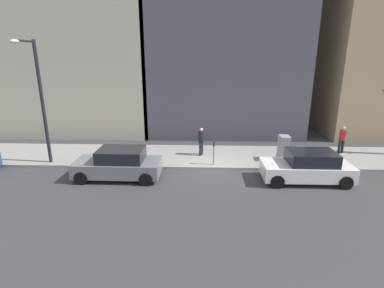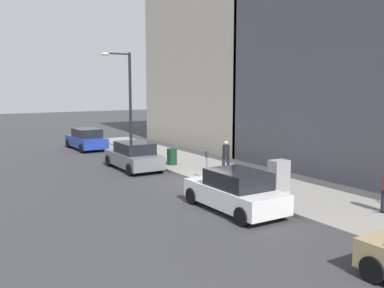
# 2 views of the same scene
# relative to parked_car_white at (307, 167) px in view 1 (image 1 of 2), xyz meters

# --- Properties ---
(ground_plane) EXTENTS (120.00, 120.00, 0.00)m
(ground_plane) POSITION_rel_parked_car_white_xyz_m (1.27, 4.47, -0.74)
(ground_plane) COLOR #38383A
(sidewalk) EXTENTS (4.00, 36.00, 0.15)m
(sidewalk) POSITION_rel_parked_car_white_xyz_m (3.27, 4.47, -0.66)
(sidewalk) COLOR gray
(sidewalk) RESTS_ON ground
(parked_car_white) EXTENTS (1.92, 4.20, 1.52)m
(parked_car_white) POSITION_rel_parked_car_white_xyz_m (0.00, 0.00, 0.00)
(parked_car_white) COLOR white
(parked_car_white) RESTS_ON ground
(parked_car_grey) EXTENTS (1.96, 4.22, 1.52)m
(parked_car_grey) POSITION_rel_parked_car_white_xyz_m (0.07, 9.20, 0.00)
(parked_car_grey) COLOR slate
(parked_car_grey) RESTS_ON ground
(parking_meter) EXTENTS (0.14, 0.10, 1.35)m
(parking_meter) POSITION_rel_parked_car_white_xyz_m (1.72, 4.46, 0.24)
(parking_meter) COLOR slate
(parking_meter) RESTS_ON sidewalk
(utility_box) EXTENTS (0.83, 0.61, 1.43)m
(utility_box) POSITION_rel_parked_car_white_xyz_m (2.57, 0.49, 0.11)
(utility_box) COLOR #A8A399
(utility_box) RESTS_ON sidewalk
(streetlamp) EXTENTS (1.97, 0.32, 6.50)m
(streetlamp) POSITION_rel_parked_car_white_xyz_m (1.56, 13.56, 3.28)
(streetlamp) COLOR black
(streetlamp) RESTS_ON sidewalk
(trash_bin) EXTENTS (0.56, 0.56, 0.90)m
(trash_bin) POSITION_rel_parked_car_white_xyz_m (2.17, 8.68, -0.14)
(trash_bin) COLOR #14381E
(trash_bin) RESTS_ON sidewalk
(pedestrian_near_meter) EXTENTS (0.36, 0.39, 1.66)m
(pedestrian_near_meter) POSITION_rel_parked_car_white_xyz_m (4.03, -3.37, 0.35)
(pedestrian_near_meter) COLOR #1E1E2D
(pedestrian_near_meter) RESTS_ON sidewalk
(pedestrian_midblock) EXTENTS (0.38, 0.36, 1.66)m
(pedestrian_midblock) POSITION_rel_parked_car_white_xyz_m (3.34, 5.14, 0.35)
(pedestrian_midblock) COLOR #1E1E2D
(pedestrian_midblock) RESTS_ON sidewalk
(office_tower_right) EXTENTS (12.59, 12.59, 18.97)m
(office_tower_right) POSITION_rel_parked_car_white_xyz_m (13.07, 15.23, 8.75)
(office_tower_right) COLOR #BCB29E
(office_tower_right) RESTS_ON ground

